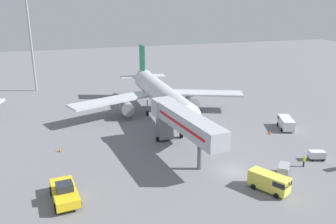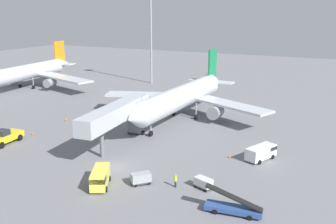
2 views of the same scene
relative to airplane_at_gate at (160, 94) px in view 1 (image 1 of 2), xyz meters
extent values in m
plane|color=slate|center=(1.64, -28.26, -4.78)|extent=(300.00, 300.00, 0.00)
cylinder|color=silver|center=(-0.04, -1.32, 0.10)|extent=(5.60, 31.49, 4.60)
cone|color=silver|center=(-0.60, -18.85, 0.10)|extent=(4.63, 3.86, 4.51)
cone|color=silver|center=(0.55, 17.24, 0.45)|extent=(4.56, 5.91, 4.37)
cube|color=#147A47|center=(0.50, 15.79, 4.71)|extent=(0.50, 4.55, 7.37)
cube|color=silver|center=(3.25, 15.29, 0.68)|extent=(5.63, 3.48, 0.24)
cube|color=silver|center=(-2.27, 15.47, 0.68)|extent=(5.63, 3.48, 0.24)
cube|color=silver|center=(10.19, 0.81, -0.93)|extent=(17.90, 11.25, 0.44)
cube|color=silver|center=(-10.12, 1.46, -0.93)|extent=(18.05, 10.32, 0.44)
cylinder|color=gray|center=(7.17, -0.14, -2.52)|extent=(2.72, 3.47, 2.61)
cylinder|color=gray|center=(-7.17, 0.31, -2.52)|extent=(2.72, 3.47, 2.61)
cylinder|color=gray|center=(-0.43, -13.55, -2.76)|extent=(0.28, 0.28, 2.96)
cylinder|color=black|center=(-0.43, -13.55, -4.23)|extent=(0.38, 1.11, 1.10)
cylinder|color=gray|center=(2.66, 0.47, -2.76)|extent=(0.28, 0.28, 2.96)
cylinder|color=black|center=(2.66, 0.47, -4.23)|extent=(0.38, 1.11, 1.10)
cylinder|color=gray|center=(-2.63, 0.64, -2.76)|extent=(0.28, 0.28, 2.96)
cylinder|color=black|center=(-2.63, 0.64, -4.23)|extent=(0.38, 1.11, 1.10)
cube|color=#B2B7C1|center=(-2.70, -22.25, 1.15)|extent=(4.65, 17.59, 2.70)
cube|color=red|center=(-4.22, -22.40, 1.15)|extent=(1.44, 14.54, 0.44)
cube|color=#B2B7C1|center=(-3.60, -13.00, 1.15)|extent=(3.70, 3.12, 2.84)
cube|color=#232833|center=(-3.72, -11.71, 1.40)|extent=(3.31, 0.56, 0.90)
cube|color=slate|center=(-3.54, -13.60, -2.29)|extent=(2.71, 2.04, 4.19)
cylinder|color=black|center=(-4.96, -13.73, -4.38)|extent=(0.38, 0.83, 0.80)
cylinder|color=black|center=(-2.12, -13.46, -4.38)|extent=(0.38, 0.83, 0.80)
cylinder|color=slate|center=(-2.37, -25.71, -2.49)|extent=(0.70, 0.70, 4.59)
cube|color=yellow|center=(-21.22, -28.10, -3.70)|extent=(3.33, 6.78, 1.07)
cube|color=#232833|center=(-21.19, -28.43, -2.72)|extent=(2.08, 1.97, 0.90)
cylinder|color=black|center=(-19.72, -30.10, -4.23)|extent=(0.50, 1.13, 1.10)
cylinder|color=black|center=(-22.32, -30.34, -4.23)|extent=(0.50, 1.13, 1.10)
cylinder|color=black|center=(-20.11, -25.86, -4.23)|extent=(0.50, 1.13, 1.10)
cylinder|color=black|center=(-22.71, -26.10, -4.23)|extent=(0.50, 1.13, 1.10)
cube|color=#E5DB4C|center=(3.47, -34.19, -3.47)|extent=(4.04, 5.43, 2.05)
cube|color=#1E232D|center=(4.26, -35.74, -3.02)|extent=(2.48, 2.35, 0.66)
cylinder|color=black|center=(5.01, -35.18, -4.44)|extent=(0.62, 0.76, 0.68)
cylinder|color=black|center=(3.37, -36.02, -4.44)|extent=(0.62, 0.76, 0.68)
cylinder|color=black|center=(3.56, -32.36, -4.44)|extent=(0.62, 0.76, 0.68)
cylinder|color=black|center=(1.92, -33.20, -4.44)|extent=(0.62, 0.76, 0.68)
cube|color=white|center=(20.10, -15.72, -3.58)|extent=(4.04, 5.73, 1.84)
cube|color=#1E232D|center=(20.82, -14.06, -3.17)|extent=(2.62, 2.41, 0.59)
cylinder|color=black|center=(19.84, -13.80, -4.44)|extent=(0.61, 0.77, 0.68)
cylinder|color=black|center=(21.68, -14.60, -4.44)|extent=(0.61, 0.77, 0.68)
cylinder|color=black|center=(18.52, -16.84, -4.44)|extent=(0.61, 0.77, 0.68)
cylinder|color=black|center=(20.36, -17.64, -4.44)|extent=(0.61, 0.77, 0.68)
cube|color=#38383D|center=(15.77, -28.84, -4.49)|extent=(2.61, 2.00, 0.22)
cube|color=silver|center=(15.77, -28.84, -3.86)|extent=(2.61, 2.00, 1.05)
cylinder|color=black|center=(16.74, -28.56, -4.60)|extent=(0.38, 0.24, 0.36)
cylinder|color=black|center=(16.33, -29.67, -4.60)|extent=(0.38, 0.24, 0.36)
cylinder|color=black|center=(15.22, -28.01, -4.60)|extent=(0.38, 0.24, 0.36)
cylinder|color=black|center=(14.81, -29.12, -4.60)|extent=(0.38, 0.24, 0.36)
cube|color=#38383D|center=(7.90, -31.30, -4.49)|extent=(2.77, 2.84, 0.22)
cube|color=#999EA5|center=(7.90, -31.30, -3.82)|extent=(2.77, 2.84, 1.13)
cylinder|color=black|center=(8.04, -30.21, -4.60)|extent=(0.33, 0.35, 0.36)
cylinder|color=black|center=(8.98, -31.07, -4.60)|extent=(0.33, 0.35, 0.36)
cylinder|color=black|center=(6.81, -31.54, -4.60)|extent=(0.33, 0.35, 0.36)
cylinder|color=black|center=(7.75, -32.40, -4.60)|extent=(0.33, 0.35, 0.36)
cylinder|color=#1E2333|center=(12.39, -30.08, -4.36)|extent=(0.33, 0.33, 0.85)
cylinder|color=#D8EA19|center=(12.39, -30.08, -3.59)|extent=(0.44, 0.44, 0.67)
sphere|color=tan|center=(12.39, -30.08, -3.12)|extent=(0.23, 0.23, 0.23)
cube|color=black|center=(-20.64, -22.48, -4.77)|extent=(0.35, 0.35, 0.03)
cone|color=orange|center=(-20.64, -22.48, -4.50)|extent=(0.30, 0.30, 0.52)
cube|color=black|center=(-21.14, -12.65, -4.77)|extent=(0.49, 0.49, 0.03)
cone|color=orange|center=(-21.14, -12.65, -4.40)|extent=(0.41, 0.41, 0.72)
cube|color=black|center=(15.64, -17.16, -4.77)|extent=(0.44, 0.44, 0.03)
cone|color=orange|center=(15.64, -17.16, -4.43)|extent=(0.38, 0.38, 0.65)
cylinder|color=#93969B|center=(-25.33, 31.91, 9.60)|extent=(0.56, 0.56, 28.77)
camera|label=1|loc=(-21.53, -66.92, 18.11)|focal=36.92mm
camera|label=2|loc=(31.58, -70.82, 17.57)|focal=40.46mm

